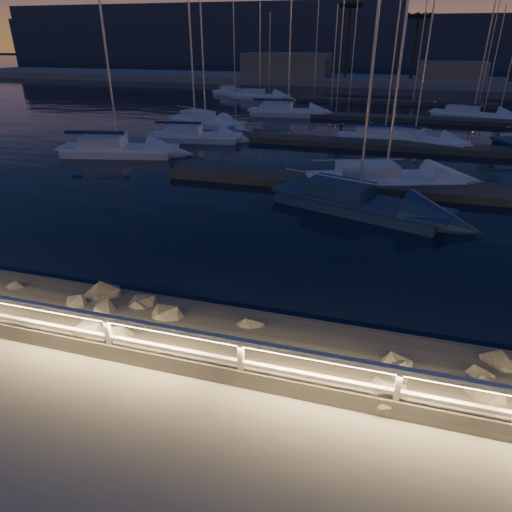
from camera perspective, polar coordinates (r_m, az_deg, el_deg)
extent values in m
plane|color=gray|center=(9.37, 10.43, -17.50)|extent=(400.00, 400.00, 0.00)
cube|color=slate|center=(10.70, 11.30, -13.30)|extent=(240.00, 3.45, 1.29)
plane|color=black|center=(87.16, 17.17, 20.12)|extent=(320.00, 320.00, 0.00)
plane|color=black|center=(10.22, 9.86, -22.42)|extent=(400.00, 400.00, 0.00)
cube|color=silver|center=(10.49, -17.91, -9.63)|extent=(0.11, 0.11, 1.00)
cube|color=silver|center=(9.33, -1.90, -13.15)|extent=(0.11, 0.11, 1.00)
cube|color=silver|center=(9.06, 17.21, -15.95)|extent=(0.11, 0.11, 1.00)
cube|color=silver|center=(8.72, 10.96, -12.69)|extent=(44.00, 0.12, 0.12)
cube|color=silver|center=(9.04, 10.69, -15.18)|extent=(44.00, 0.09, 0.09)
cube|color=#E2B666|center=(8.76, 10.90, -13.18)|extent=(44.00, 0.04, 0.03)
sphere|color=slate|center=(13.71, -18.53, -5.45)|extent=(1.09, 1.09, 1.09)
sphere|color=slate|center=(11.82, -0.63, -9.14)|extent=(0.82, 0.82, 0.82)
cube|color=#574F48|center=(23.86, 15.05, 8.41)|extent=(22.00, 2.00, 0.40)
cube|color=#574F48|center=(33.57, 15.89, 13.19)|extent=(22.00, 2.00, 0.40)
cube|color=#574F48|center=(45.38, 16.43, 16.20)|extent=(22.00, 2.00, 0.40)
cube|color=#574F48|center=(57.28, 16.76, 17.96)|extent=(22.00, 2.00, 0.40)
cube|color=gray|center=(81.14, 17.15, 20.07)|extent=(160.00, 14.00, 1.20)
cube|color=gray|center=(83.05, 3.89, 22.55)|extent=(14.00, 8.00, 4.00)
cube|color=gray|center=(82.39, 23.20, 20.34)|extent=(10.00, 6.00, 3.00)
cylinder|color=#443520|center=(79.32, 11.40, 24.79)|extent=(0.44, 0.44, 10.50)
cylinder|color=#443520|center=(79.91, 19.20, 23.43)|extent=(0.44, 0.44, 9.00)
cube|color=#323D4E|center=(136.90, 17.77, 23.67)|extent=(220.00, 30.00, 14.00)
cube|color=#323D4E|center=(158.79, -6.61, 25.47)|extent=(120.00, 25.00, 18.00)
cube|color=white|center=(31.54, -16.72, 12.23)|extent=(7.28, 3.76, 0.59)
cube|color=white|center=(31.46, -16.81, 12.89)|extent=(7.77, 3.55, 0.16)
cube|color=white|center=(31.73, -18.57, 13.46)|extent=(3.01, 2.28, 0.70)
cylinder|color=silver|center=(30.80, -18.38, 24.04)|extent=(0.13, 0.13, 12.06)
cylinder|color=silver|center=(31.82, -19.54, 14.34)|extent=(4.26, 1.02, 0.09)
cube|color=white|center=(24.60, 15.81, 8.71)|extent=(7.77, 4.76, 0.57)
cube|color=white|center=(24.50, 15.91, 9.53)|extent=(8.22, 4.62, 0.16)
cube|color=white|center=(24.10, 13.67, 10.43)|extent=(3.32, 2.69, 0.68)
cylinder|color=silver|center=(23.64, 17.98, 24.79)|extent=(0.13, 0.13, 12.80)
cylinder|color=silver|center=(23.83, 12.60, 11.67)|extent=(4.37, 1.61, 0.08)
cube|color=navy|center=(20.79, 12.64, 6.00)|extent=(7.66, 4.67, 0.52)
cube|color=navy|center=(20.68, 12.73, 6.87)|extent=(8.11, 4.53, 0.14)
cube|color=navy|center=(20.97, 10.28, 8.31)|extent=(3.27, 2.64, 0.62)
cylinder|color=silver|center=(19.64, 14.70, 24.81)|extent=(0.11, 0.11, 12.62)
cylinder|color=silver|center=(21.04, 9.14, 9.81)|extent=(4.32, 1.56, 0.08)
cube|color=white|center=(34.93, -7.48, 14.30)|extent=(6.43, 3.09, 0.52)
cube|color=white|center=(34.86, -7.51, 14.84)|extent=(6.89, 2.87, 0.14)
cube|color=white|center=(35.01, -8.95, 15.35)|extent=(2.63, 1.93, 0.62)
cylinder|color=silver|center=(34.27, -8.07, 23.82)|extent=(0.11, 0.11, 10.72)
cylinder|color=silver|center=(35.05, -9.71, 16.10)|extent=(3.81, 0.74, 0.08)
cube|color=white|center=(41.13, -6.28, 16.08)|extent=(7.31, 5.03, 0.54)
cube|color=white|center=(41.08, -6.31, 16.55)|extent=(7.69, 4.95, 0.15)
cube|color=white|center=(41.73, -7.28, 17.13)|extent=(3.19, 2.72, 0.64)
cylinder|color=silver|center=(40.57, -6.77, 25.16)|extent=(0.12, 0.12, 12.11)
cylinder|color=silver|center=(42.02, -7.79, 17.84)|extent=(3.99, 1.89, 0.08)
cube|color=white|center=(35.32, 19.10, 13.28)|extent=(6.97, 4.33, 0.48)
cube|color=white|center=(35.27, 19.17, 13.75)|extent=(7.38, 4.20, 0.13)
cube|color=white|center=(35.49, 17.80, 14.51)|extent=(2.98, 2.43, 0.56)
cylinder|color=silver|center=(34.67, 20.66, 23.17)|extent=(0.10, 0.10, 11.49)
cylinder|color=silver|center=(35.57, 17.19, 15.33)|extent=(3.91, 1.47, 0.07)
cube|color=white|center=(46.41, 4.02, 17.25)|extent=(7.30, 3.09, 0.60)
cube|color=white|center=(46.35, 4.03, 17.72)|extent=(7.85, 2.80, 0.16)
cube|color=white|center=(46.42, 2.78, 18.24)|extent=(2.93, 2.05, 0.71)
cylinder|color=silver|center=(45.90, 4.30, 25.49)|extent=(0.13, 0.13, 12.31)
cylinder|color=silver|center=(46.42, 2.15, 18.93)|extent=(4.42, 0.55, 0.09)
cube|color=white|center=(35.37, 15.70, 13.73)|extent=(6.15, 2.15, 0.48)
cube|color=white|center=(35.32, 15.76, 14.21)|extent=(6.66, 1.85, 0.13)
cube|color=white|center=(35.27, 14.40, 14.85)|extent=(2.41, 1.57, 0.56)
cylinder|color=silver|center=(34.73, 16.90, 22.93)|extent=(0.10, 0.10, 10.62)
cylinder|color=silver|center=(35.21, 13.77, 15.62)|extent=(3.82, 0.14, 0.07)
cube|color=white|center=(49.01, 25.43, 15.41)|extent=(7.47, 4.52, 0.51)
cube|color=white|center=(48.97, 25.50, 15.78)|extent=(7.92, 4.37, 0.14)
cube|color=white|center=(49.11, 24.43, 16.39)|extent=(3.18, 2.57, 0.60)
cylinder|color=silver|center=(48.54, 27.00, 22.97)|extent=(0.11, 0.11, 12.31)
cylinder|color=silver|center=(49.15, 23.95, 17.03)|extent=(4.22, 1.50, 0.07)
cube|color=white|center=(63.25, -2.63, 19.54)|extent=(6.26, 3.78, 0.50)
cube|color=white|center=(63.22, -2.64, 19.83)|extent=(6.63, 3.66, 0.14)
cube|color=white|center=(63.69, -3.27, 20.15)|extent=(2.66, 2.15, 0.60)
cylinder|color=silver|center=(62.89, -2.75, 24.59)|extent=(0.11, 0.11, 10.30)
cylinder|color=silver|center=(63.90, -3.59, 20.58)|extent=(3.54, 1.26, 0.07)
cube|color=white|center=(59.58, 0.47, 19.19)|extent=(7.02, 3.13, 0.53)
cube|color=white|center=(59.54, 0.47, 19.51)|extent=(7.53, 2.87, 0.14)
cube|color=white|center=(59.88, -0.40, 19.87)|extent=(2.84, 2.03, 0.62)
cylinder|color=silver|center=(59.19, 0.50, 25.27)|extent=(0.12, 0.12, 11.77)
cylinder|color=silver|center=(60.03, -0.84, 20.34)|extent=(4.21, 0.63, 0.08)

